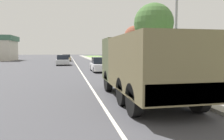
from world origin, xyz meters
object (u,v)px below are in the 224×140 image
car_second_ahead (63,60)px  lamp_post (173,7)px  pickup_truck (206,70)px  military_truck (145,63)px  car_third_ahead (66,58)px  car_nearest_ahead (100,65)px

car_second_ahead → lamp_post: lamp_post is taller
pickup_truck → lamp_post: bearing=-173.1°
pickup_truck → lamp_post: 4.35m
military_truck → lamp_post: bearing=46.3°
car_third_ahead → lamp_post: (6.07, -34.97, 3.90)m
car_nearest_ahead → lamp_post: 11.54m
military_truck → pickup_truck: military_truck is taller
car_second_ahead → car_third_ahead: car_second_ahead is taller
military_truck → car_nearest_ahead: military_truck is taller
car_third_ahead → car_second_ahead: bearing=-92.0°
lamp_post → car_nearest_ahead: bearing=103.8°
car_second_ahead → lamp_post: bearing=-73.3°
car_nearest_ahead → lamp_post: lamp_post is taller
car_third_ahead → lamp_post: bearing=-80.2°
car_nearest_ahead → car_third_ahead: car_nearest_ahead is taller
car_second_ahead → pickup_truck: (8.94, -21.44, 0.24)m
military_truck → lamp_post: (2.64, 2.76, 2.95)m
military_truck → lamp_post: lamp_post is taller
car_nearest_ahead → pickup_truck: pickup_truck is taller
car_second_ahead → car_third_ahead: (0.46, 13.24, -0.05)m
military_truck → car_second_ahead: bearing=99.0°
car_third_ahead → lamp_post: lamp_post is taller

